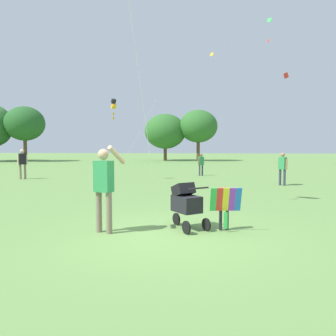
{
  "coord_description": "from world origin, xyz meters",
  "views": [
    {
      "loc": [
        0.47,
        -7.09,
        1.89
      ],
      "look_at": [
        -0.1,
        1.26,
        1.3
      ],
      "focal_mm": 37.11,
      "sensor_mm": 36.0,
      "label": 1
    }
  ],
  "objects_px": {
    "stroller": "(186,202)",
    "person_couple_left": "(201,163)",
    "child_with_butterfly_kite": "(224,204)",
    "person_sitting_far": "(22,161)",
    "person_red_shirt": "(282,166)",
    "person_adult_flyer": "(104,182)",
    "kite_orange_delta": "(114,105)"
  },
  "relations": [
    {
      "from": "person_adult_flyer",
      "to": "child_with_butterfly_kite",
      "type": "bearing_deg",
      "value": 7.59
    },
    {
      "from": "child_with_butterfly_kite",
      "to": "person_adult_flyer",
      "type": "relative_size",
      "value": 0.52
    },
    {
      "from": "person_sitting_far",
      "to": "kite_orange_delta",
      "type": "bearing_deg",
      "value": -5.76
    },
    {
      "from": "person_adult_flyer",
      "to": "person_couple_left",
      "type": "height_order",
      "value": "person_adult_flyer"
    },
    {
      "from": "child_with_butterfly_kite",
      "to": "person_sitting_far",
      "type": "height_order",
      "value": "person_sitting_far"
    },
    {
      "from": "kite_orange_delta",
      "to": "person_red_shirt",
      "type": "xyz_separation_m",
      "value": [
        7.98,
        -1.41,
        -2.94
      ]
    },
    {
      "from": "person_adult_flyer",
      "to": "person_sitting_far",
      "type": "distance_m",
      "value": 12.84
    },
    {
      "from": "person_sitting_far",
      "to": "person_couple_left",
      "type": "relative_size",
      "value": 1.22
    },
    {
      "from": "kite_orange_delta",
      "to": "person_sitting_far",
      "type": "xyz_separation_m",
      "value": [
        -5.08,
        0.51,
        -2.88
      ]
    },
    {
      "from": "kite_orange_delta",
      "to": "person_sitting_far",
      "type": "distance_m",
      "value": 5.86
    },
    {
      "from": "person_adult_flyer",
      "to": "person_couple_left",
      "type": "bearing_deg",
      "value": 79.75
    },
    {
      "from": "child_with_butterfly_kite",
      "to": "person_red_shirt",
      "type": "xyz_separation_m",
      "value": [
        3.38,
        8.41,
        0.28
      ]
    },
    {
      "from": "person_adult_flyer",
      "to": "person_red_shirt",
      "type": "height_order",
      "value": "person_adult_flyer"
    },
    {
      "from": "person_red_shirt",
      "to": "child_with_butterfly_kite",
      "type": "bearing_deg",
      "value": -111.88
    },
    {
      "from": "person_couple_left",
      "to": "person_sitting_far",
      "type": "bearing_deg",
      "value": -164.83
    },
    {
      "from": "kite_orange_delta",
      "to": "person_adult_flyer",
      "type": "bearing_deg",
      "value": -78.62
    },
    {
      "from": "person_adult_flyer",
      "to": "stroller",
      "type": "relative_size",
      "value": 1.76
    },
    {
      "from": "person_adult_flyer",
      "to": "person_couple_left",
      "type": "distance_m",
      "value": 13.48
    },
    {
      "from": "stroller",
      "to": "person_couple_left",
      "type": "distance_m",
      "value": 12.81
    },
    {
      "from": "person_adult_flyer",
      "to": "kite_orange_delta",
      "type": "height_order",
      "value": "kite_orange_delta"
    },
    {
      "from": "person_red_shirt",
      "to": "person_sitting_far",
      "type": "relative_size",
      "value": 0.93
    },
    {
      "from": "child_with_butterfly_kite",
      "to": "kite_orange_delta",
      "type": "xyz_separation_m",
      "value": [
        -4.6,
        9.82,
        3.23
      ]
    },
    {
      "from": "stroller",
      "to": "person_couple_left",
      "type": "xyz_separation_m",
      "value": [
        0.67,
        12.79,
        0.16
      ]
    },
    {
      "from": "person_red_shirt",
      "to": "person_sitting_far",
      "type": "bearing_deg",
      "value": 171.62
    },
    {
      "from": "person_couple_left",
      "to": "person_adult_flyer",
      "type": "bearing_deg",
      "value": -100.25
    },
    {
      "from": "stroller",
      "to": "kite_orange_delta",
      "type": "distance_m",
      "value": 10.89
    },
    {
      "from": "person_adult_flyer",
      "to": "person_sitting_far",
      "type": "bearing_deg",
      "value": 123.73
    },
    {
      "from": "person_red_shirt",
      "to": "person_couple_left",
      "type": "xyz_separation_m",
      "value": [
        -3.54,
        4.51,
        -0.11
      ]
    },
    {
      "from": "stroller",
      "to": "person_sitting_far",
      "type": "distance_m",
      "value": 13.52
    },
    {
      "from": "child_with_butterfly_kite",
      "to": "person_adult_flyer",
      "type": "bearing_deg",
      "value": -172.41
    },
    {
      "from": "person_red_shirt",
      "to": "stroller",
      "type": "bearing_deg",
      "value": -116.94
    },
    {
      "from": "child_with_butterfly_kite",
      "to": "person_sitting_far",
      "type": "distance_m",
      "value": 14.17
    }
  ]
}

